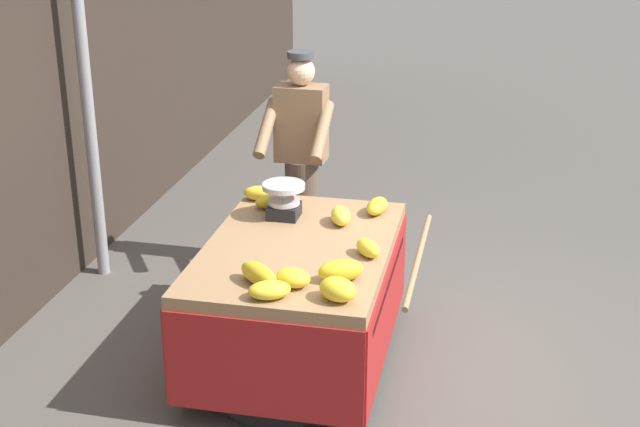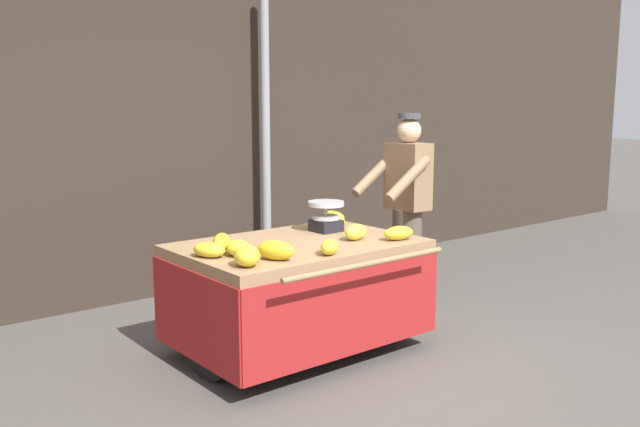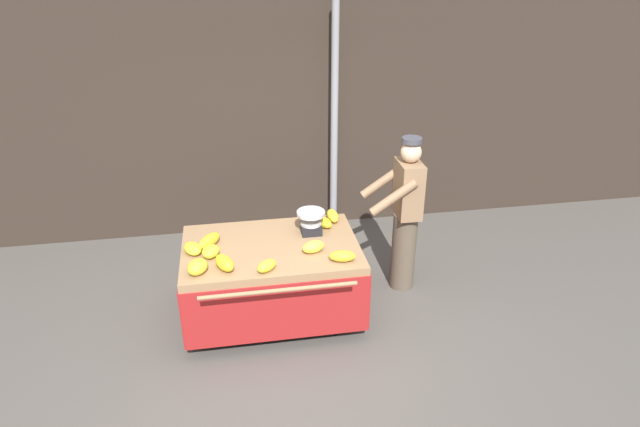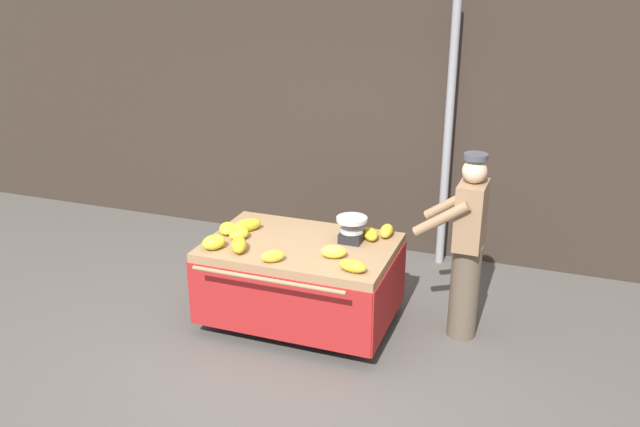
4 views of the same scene
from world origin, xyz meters
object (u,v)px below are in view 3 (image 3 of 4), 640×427
at_px(banana_bunch_3, 209,241).
at_px(banana_bunch_5, 333,216).
at_px(banana_bunch_1, 211,251).
at_px(banana_bunch_7, 267,266).
at_px(banana_bunch_2, 193,249).
at_px(banana_bunch_8, 323,222).
at_px(banana_bunch_0, 342,256).
at_px(banana_bunch_4, 224,263).
at_px(banana_bunch_6, 313,247).
at_px(street_pole, 334,124).
at_px(weighing_scale, 311,222).
at_px(banana_bunch_9, 197,267).
at_px(banana_cart, 272,265).
at_px(vendor_person, 405,215).

height_order(banana_bunch_3, banana_bunch_5, banana_bunch_3).
bearing_deg(banana_bunch_1, banana_bunch_7, -34.86).
bearing_deg(banana_bunch_2, banana_bunch_8, 14.05).
relative_size(banana_bunch_0, banana_bunch_4, 0.93).
xyz_separation_m(banana_bunch_1, banana_bunch_2, (-0.17, 0.09, -0.00)).
relative_size(banana_bunch_1, banana_bunch_6, 0.91).
distance_m(banana_bunch_3, banana_bunch_8, 1.16).
distance_m(street_pole, banana_bunch_3, 2.38).
relative_size(banana_bunch_4, banana_bunch_7, 1.29).
bearing_deg(banana_bunch_0, street_pole, 80.84).
bearing_deg(banana_bunch_6, banana_bunch_4, -169.24).
distance_m(weighing_scale, banana_bunch_2, 1.17).
bearing_deg(banana_bunch_0, banana_bunch_3, 157.93).
height_order(street_pole, banana_bunch_8, street_pole).
bearing_deg(banana_bunch_8, banana_bunch_4, -146.80).
bearing_deg(banana_bunch_0, banana_bunch_9, 179.18).
xyz_separation_m(banana_bunch_0, banana_bunch_1, (-1.18, 0.29, 0.00)).
height_order(street_pole, banana_bunch_7, street_pole).
xyz_separation_m(banana_bunch_5, banana_bunch_9, (-1.36, -0.80, 0.01)).
xyz_separation_m(street_pole, banana_bunch_3, (-1.55, -1.72, -0.55)).
distance_m(banana_cart, banana_bunch_9, 0.82).
bearing_deg(banana_bunch_2, banana_bunch_0, -15.81).
xyz_separation_m(street_pole, banana_bunch_6, (-0.59, -2.00, -0.56)).
height_order(banana_bunch_1, banana_bunch_8, banana_bunch_1).
bearing_deg(banana_bunch_7, banana_bunch_5, 48.80).
bearing_deg(banana_bunch_3, banana_bunch_5, 14.95).
distance_m(banana_bunch_2, banana_bunch_7, 0.78).
relative_size(street_pole, weighing_scale, 10.26).
xyz_separation_m(banana_bunch_4, banana_bunch_6, (0.82, 0.16, -0.00)).
height_order(banana_cart, banana_bunch_0, banana_bunch_0).
bearing_deg(banana_bunch_0, banana_bunch_7, -175.93).
bearing_deg(banana_bunch_7, banana_bunch_8, 49.64).
distance_m(banana_cart, banana_bunch_8, 0.70).
bearing_deg(street_pole, banana_bunch_3, -132.01).
relative_size(banana_bunch_0, banana_bunch_6, 1.10).
xyz_separation_m(banana_bunch_0, vendor_person, (0.82, 0.71, 0.00)).
bearing_deg(banana_bunch_0, weighing_scale, 108.31).
bearing_deg(banana_bunch_4, banana_cart, 38.46).
xyz_separation_m(banana_bunch_0, banana_bunch_7, (-0.69, -0.05, -0.00)).
height_order(weighing_scale, vendor_person, vendor_person).
relative_size(banana_bunch_7, banana_bunch_8, 0.83).
bearing_deg(banana_cart, street_pole, 61.70).
height_order(banana_bunch_0, banana_bunch_6, banana_bunch_6).
distance_m(banana_bunch_2, banana_bunch_8, 1.33).
bearing_deg(banana_bunch_1, weighing_scale, 17.02).
bearing_deg(banana_bunch_4, banana_bunch_2, 130.74).
relative_size(street_pole, banana_bunch_3, 9.95).
xyz_separation_m(street_pole, banana_bunch_1, (-1.53, -1.91, -0.56)).
bearing_deg(banana_bunch_0, banana_bunch_1, 166.19).
distance_m(banana_bunch_0, banana_bunch_9, 1.29).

